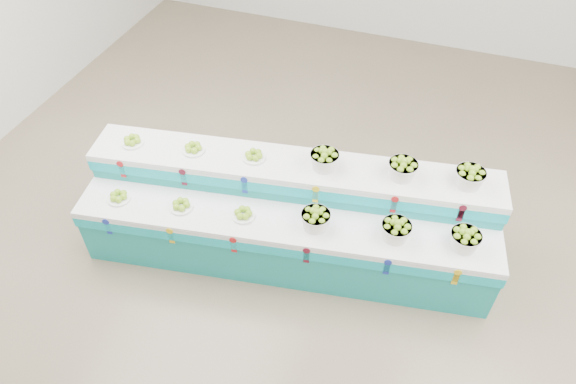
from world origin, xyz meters
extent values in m
plane|color=#766450|center=(0.00, 0.00, 0.00)|extent=(10.00, 10.00, 0.00)
cylinder|color=white|center=(-2.35, -0.47, 0.77)|extent=(0.26, 0.26, 0.09)
cylinder|color=white|center=(-1.71, -0.37, 0.77)|extent=(0.26, 0.26, 0.09)
cylinder|color=white|center=(-1.09, -0.27, 0.77)|extent=(0.26, 0.26, 0.09)
cylinder|color=white|center=(-2.43, 0.03, 1.07)|extent=(0.26, 0.26, 0.09)
cylinder|color=white|center=(-1.79, 0.14, 1.07)|extent=(0.26, 0.26, 0.09)
cylinder|color=white|center=(-1.17, 0.24, 1.07)|extent=(0.26, 0.26, 0.09)
camera|label=1|loc=(0.45, -3.34, 4.46)|focal=32.71mm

